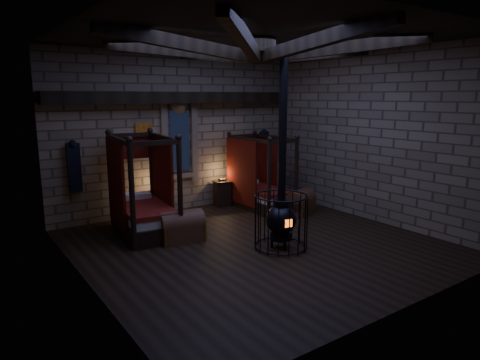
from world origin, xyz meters
TOP-DOWN VIEW (x-y plane):
  - room at (-0.00, 0.09)m, footprint 7.02×7.02m
  - bed_left at (-1.64, 2.13)m, footprint 1.36×2.24m
  - bed_right at (1.86, 2.33)m, footprint 1.03×1.93m
  - trunk_left at (-1.20, 1.11)m, footprint 1.01×0.73m
  - trunk_right at (2.44, 1.28)m, footprint 1.02×0.85m
  - nightstand_left at (-0.91, 3.08)m, footprint 0.49×0.48m
  - nightstand_right at (1.14, 3.13)m, footprint 0.53×0.52m
  - stove at (0.26, -0.48)m, footprint 1.10×1.10m

SIDE VIEW (x-z plane):
  - trunk_right at x=2.44m, z-range -0.04..0.61m
  - trunk_left at x=-1.20m, z-range -0.04..0.64m
  - nightstand_left at x=-0.91m, z-range -0.07..0.77m
  - nightstand_right at x=1.14m, z-range -0.02..0.76m
  - bed_right at x=1.86m, z-range -0.51..1.50m
  - bed_left at x=-1.64m, z-range -0.56..1.66m
  - stove at x=0.26m, z-range -1.37..2.68m
  - room at x=0.00m, z-range 1.60..5.89m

